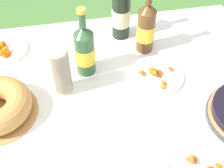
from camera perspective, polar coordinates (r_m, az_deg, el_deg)
name	(u,v)px	position (r m, az deg, el deg)	size (l,w,h in m)	color
garden_table	(73,135)	(1.22, -7.21, -9.20)	(1.71, 1.23, 0.73)	#A87A47
tablecloth	(71,128)	(1.18, -7.43, -7.98)	(1.72, 1.24, 0.10)	white
cup_stack	(61,71)	(1.19, -9.27, 2.37)	(0.07, 0.07, 0.23)	beige
cider_bottle_green	(85,50)	(1.26, -5.02, 6.18)	(0.08, 0.08, 0.31)	#2D562D
cider_bottle_amber	(146,28)	(1.37, 6.25, 10.21)	(0.08, 0.08, 0.32)	brown
juice_bottle_red	(121,12)	(1.43, 1.68, 12.94)	(0.08, 0.08, 0.34)	black
snack_plate_near	(156,75)	(1.31, 8.13, 1.59)	(0.23, 0.23, 0.06)	white
snack_plate_left	(5,50)	(1.49, -18.96, 5.94)	(0.20, 0.20, 0.06)	white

